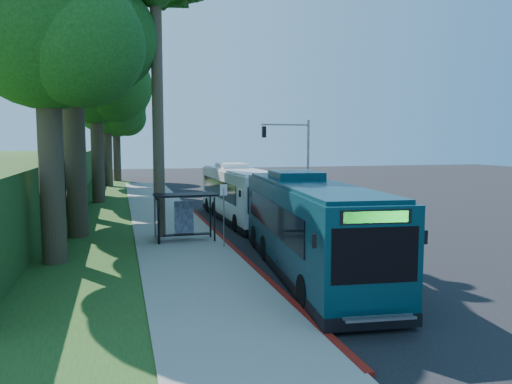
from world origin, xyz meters
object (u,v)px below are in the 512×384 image
object	(u,v)px
bus_shelter	(180,208)
pickup	(259,196)
teal_bus	(308,225)
white_bus	(239,193)

from	to	relation	value
bus_shelter	pickup	world-z (taller)	bus_shelter
bus_shelter	teal_bus	bearing A→B (deg)	-59.73
teal_bus	pickup	xyz separation A→B (m)	(3.75, 20.48, -1.11)
bus_shelter	teal_bus	size ratio (longest dim) A/B	0.24
pickup	bus_shelter	bearing A→B (deg)	-111.86
white_bus	pickup	xyz separation A→B (m)	(3.32, 6.84, -1.00)
bus_shelter	white_bus	bearing A→B (deg)	54.00
white_bus	teal_bus	size ratio (longest dim) A/B	0.93
teal_bus	white_bus	bearing A→B (deg)	93.94
white_bus	teal_bus	xyz separation A→B (m)	(-0.43, -13.64, 0.11)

